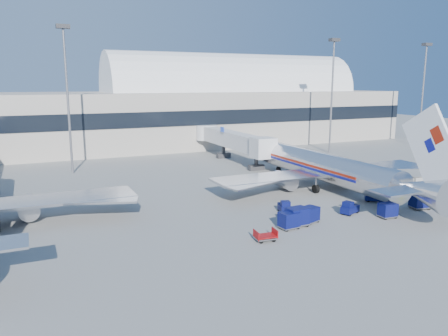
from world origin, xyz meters
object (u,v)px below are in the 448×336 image
cart_train_b (297,216)px  cart_solo_near (388,210)px  barrier_far (422,180)px  cart_train_a (310,214)px  mast_far_east (424,79)px  barrier_near (387,184)px  cart_train_c (289,220)px  jetbridge_near (228,139)px  mast_east (333,79)px  tug_right (374,196)px  tug_left (284,207)px  cart_open_red (266,237)px  mast_west (66,78)px  tug_lead (349,208)px  barrier_mid (405,182)px  airliner_main (328,168)px

cart_train_b → cart_solo_near: size_ratio=1.17×
barrier_far → cart_train_a: bearing=-161.7°
mast_far_east → barrier_near: (-37.00, -28.00, -14.34)m
cart_train_c → cart_solo_near: (11.45, -1.26, -0.05)m
jetbridge_near → mast_east: mast_east is taller
tug_right → cart_solo_near: 6.52m
cart_train_a → cart_train_c: size_ratio=1.08×
tug_left → cart_train_b: bearing=-177.3°
tug_left → cart_solo_near: bearing=-104.6°
barrier_near → cart_open_red: bearing=-156.3°
jetbridge_near → mast_west: bearing=-178.3°
cart_solo_near → barrier_near: bearing=50.0°
mast_east → tug_lead: 45.59m
jetbridge_near → barrier_mid: jetbridge_near is taller
barrier_far → cart_train_a: size_ratio=1.35×
airliner_main → mast_far_east: size_ratio=1.65×
barrier_mid → tug_left: size_ratio=1.23×
barrier_near → barrier_far: bearing=0.0°
cart_train_c → tug_right: bearing=10.1°
barrier_mid → cart_open_red: size_ratio=1.46×
barrier_near → cart_train_a: size_ratio=1.35×
cart_train_c → cart_open_red: (-3.74, -1.99, -0.52)m
airliner_main → cart_open_red: bearing=-141.7°
barrier_near → airliner_main: bearing=162.6°
mast_west → tug_right: size_ratio=9.58×
barrier_far → tug_left: (-25.58, -4.32, 0.21)m
mast_far_east → cart_train_a: (-55.47, -36.28, -13.92)m
barrier_near → tug_right: 8.17m
tug_left → cart_train_c: bearing=171.7°
mast_east → cart_train_a: (-30.47, -36.28, -13.92)m
barrier_far → cart_train_c: (-28.04, -9.05, 0.44)m
mast_east → barrier_far: bearing=-100.9°
mast_far_east → barrier_far: bearing=-137.4°
barrier_mid → cart_train_c: size_ratio=1.47×
mast_far_east → cart_train_a: mast_far_east is taller
mast_far_east → cart_train_c: mast_far_east is taller
cart_train_b → tug_right: bearing=14.2°
mast_west → cart_train_c: (16.56, -37.05, -13.90)m
cart_solo_near → cart_open_red: (-15.19, -0.73, -0.47)m
mast_east → barrier_mid: 32.64m
tug_right → cart_open_red: bearing=-123.6°
barrier_near → jetbridge_near: bearing=109.9°
cart_train_b → cart_train_c: 1.22m
airliner_main → cart_solo_near: airliner_main is taller
tug_right → cart_train_b: bearing=-126.1°
barrier_far → tug_left: size_ratio=1.23×
mast_far_east → airliner_main: bearing=-150.5°
tug_lead → cart_train_c: bearing=169.3°
jetbridge_near → cart_solo_near: size_ratio=14.60×
mast_far_east → barrier_far: mast_far_east is taller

